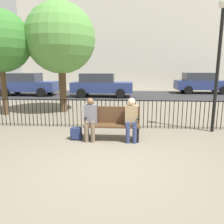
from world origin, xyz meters
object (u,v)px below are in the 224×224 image
seated_person_1 (131,117)px  parked_car_2 (27,84)px  park_bench (112,122)px  parked_car_1 (202,83)px  seated_person_0 (90,117)px  parked_car_0 (101,85)px  tree_0 (61,39)px  lamp_post (220,48)px  backpack (76,134)px

seated_person_1 → parked_car_2: (-7.47, 9.81, 0.17)m
park_bench → parked_car_1: parked_car_1 is taller
seated_person_0 → parked_car_0: (-0.84, 9.43, 0.19)m
parked_car_0 → seated_person_1: bearing=-78.3°
park_bench → parked_car_2: (-6.94, 9.69, 0.36)m
seated_person_0 → seated_person_1: (1.12, 0.00, 0.01)m
tree_0 → parked_car_1: size_ratio=1.14×
parked_car_1 → seated_person_1: bearing=-115.5°
seated_person_0 → parked_car_2: (-6.35, 9.81, 0.19)m
lamp_post → seated_person_1: bearing=-156.8°
park_bench → parked_car_1: size_ratio=0.37×
backpack → parked_car_0: (-0.42, 9.39, 0.68)m
seated_person_0 → parked_car_1: bearing=60.3°
parked_car_0 → parked_car_1: size_ratio=1.00×
backpack → lamp_post: lamp_post is taller
parked_car_1 → tree_0: bearing=-137.4°
seated_person_0 → lamp_post: bearing=16.7°
park_bench → lamp_post: 3.88m
park_bench → parked_car_0: (-1.43, 9.30, 0.36)m
parked_car_0 → lamp_post: bearing=-61.3°
tree_0 → parked_car_2: tree_0 is taller
tree_0 → seated_person_0: bearing=-64.2°
seated_person_1 → backpack: bearing=178.5°
backpack → lamp_post: 4.90m
park_bench → seated_person_0: 0.63m
tree_0 → parked_car_0: bearing=78.8°
seated_person_0 → parked_car_0: parked_car_0 is taller
park_bench → tree_0: (-2.52, 3.84, 2.74)m
park_bench → backpack: 1.07m
seated_person_0 → tree_0: bearing=115.8°
parked_car_2 → seated_person_1: bearing=-52.7°
park_bench → lamp_post: size_ratio=0.39×
backpack → tree_0: tree_0 is taller
parked_car_1 → lamp_post: bearing=-106.1°
park_bench → backpack: size_ratio=4.56×
lamp_post → parked_car_1: 11.54m
parked_car_1 → parked_car_2: 13.42m
park_bench → parked_car_2: parked_car_2 is taller
seated_person_0 → parked_car_2: parked_car_2 is taller
lamp_post → parked_car_0: bearing=118.7°
park_bench → parked_car_0: parked_car_0 is taller
parked_car_1 → park_bench: bearing=-117.8°
parked_car_0 → seated_person_0: bearing=-84.9°
tree_0 → lamp_post: (5.63, -2.86, -0.66)m
lamp_post → parked_car_0: 9.64m
seated_person_0 → backpack: seated_person_0 is taller
parked_car_2 → parked_car_1: bearing=9.7°
park_bench → seated_person_1: seated_person_1 is taller
parked_car_2 → park_bench: bearing=-54.4°
seated_person_1 → tree_0: 5.62m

